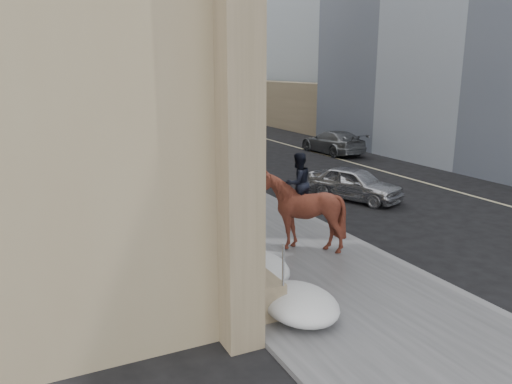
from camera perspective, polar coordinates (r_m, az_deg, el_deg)
ground at (r=13.05m, az=5.83°, el=-9.46°), size 140.00×140.00×0.00m
sidewalk at (r=21.75m, az=-7.95°, el=0.24°), size 5.00×80.00×0.12m
curb at (r=22.65m, az=-1.63°, el=0.92°), size 0.24×80.00×0.12m
lane_line at (r=26.77m, az=13.99°, el=2.42°), size 0.15×70.00×0.01m
far_podium at (r=29.89m, az=21.71°, el=6.90°), size 2.00×80.00×4.00m
bg_building_far at (r=82.32m, az=-26.38°, el=15.95°), size 24.00×12.00×20.00m
streetlight_mid at (r=25.83m, az=-5.15°, el=12.60°), size 1.71×0.24×8.00m
streetlight_far at (r=45.10m, az=-14.34°, el=12.80°), size 1.71×0.24×8.00m
traffic_signal at (r=33.28m, az=-11.17°, el=11.70°), size 4.10×0.22×6.00m
snow_bank at (r=19.51m, az=-10.26°, el=-0.21°), size 1.70×18.10×0.76m
mounted_horse_left at (r=16.78m, az=-5.65°, el=0.56°), size 1.90×2.92×2.79m
mounted_horse_right at (r=14.14m, az=4.99°, el=-1.86°), size 2.14×2.33×2.78m
pedestrian at (r=15.97m, az=-2.33°, el=-1.16°), size 1.10×0.60×1.77m
car_silver at (r=20.45m, az=11.22°, el=0.97°), size 2.97×4.21×1.33m
car_grey at (r=31.49m, az=8.75°, el=5.68°), size 2.12×4.99×1.43m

